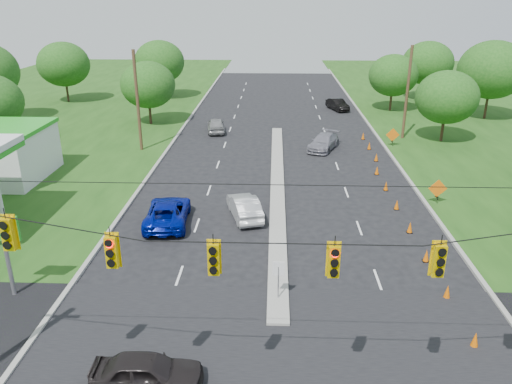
{
  "coord_description": "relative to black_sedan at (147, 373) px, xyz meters",
  "views": [
    {
      "loc": [
        -0.27,
        -13.81,
        13.21
      ],
      "look_at": [
        -1.28,
        12.69,
        2.8
      ],
      "focal_mm": 35.0,
      "sensor_mm": 36.0,
      "label": 1
    }
  ],
  "objects": [
    {
      "name": "cone_0",
      "position": [
        12.63,
        2.74,
        -0.34
      ],
      "size": [
        0.32,
        0.32,
        0.7
      ],
      "primitive_type": "cone",
      "color": "#DD5D04",
      "rests_on": "ground"
    },
    {
      "name": "dark_car_receding",
      "position": [
        12.24,
        47.99,
        0.0
      ],
      "size": [
        2.74,
        4.43,
        1.38
      ],
      "primitive_type": "imported",
      "rotation": [
        0.0,
        0.0,
        0.33
      ],
      "color": "black",
      "rests_on": "ground"
    },
    {
      "name": "curb_left",
      "position": [
        -5.39,
        29.74,
        -0.69
      ],
      "size": [
        0.25,
        110.0,
        0.16
      ],
      "primitive_type": "cube",
      "color": "gray",
      "rests_on": "ground"
    },
    {
      "name": "cone_7",
      "position": [
        13.23,
        27.24,
        -0.34
      ],
      "size": [
        0.32,
        0.32,
        0.7
      ],
      "primitive_type": "cone",
      "color": "#DD5D04",
      "rests_on": "ground"
    },
    {
      "name": "cone_4",
      "position": [
        12.63,
        16.74,
        -0.34
      ],
      "size": [
        0.32,
        0.32,
        0.7
      ],
      "primitive_type": "cone",
      "color": "#DD5D04",
      "rests_on": "ground"
    },
    {
      "name": "cone_6",
      "position": [
        12.63,
        23.74,
        -0.34
      ],
      "size": [
        0.32,
        0.32,
        0.7
      ],
      "primitive_type": "cone",
      "color": "#DD5D04",
      "rests_on": "ground"
    },
    {
      "name": "tree_6",
      "position": [
        -11.29,
        54.74,
        4.27
      ],
      "size": [
        6.72,
        6.72,
        7.84
      ],
      "color": "black",
      "rests_on": "ground"
    },
    {
      "name": "median_sign",
      "position": [
        4.71,
        5.74,
        0.78
      ],
      "size": [
        0.55,
        0.06,
        2.05
      ],
      "color": "gray",
      "rests_on": "ground"
    },
    {
      "name": "cone_8",
      "position": [
        13.23,
        30.74,
        -0.34
      ],
      "size": [
        0.32,
        0.32,
        0.7
      ],
      "primitive_type": "cone",
      "color": "#DD5D04",
      "rests_on": "ground"
    },
    {
      "name": "tree_4",
      "position": [
        -23.29,
        51.74,
        4.27
      ],
      "size": [
        6.72,
        6.72,
        7.84
      ],
      "color": "black",
      "rests_on": "ground"
    },
    {
      "name": "cone_3",
      "position": [
        12.63,
        13.24,
        -0.34
      ],
      "size": [
        0.32,
        0.32,
        0.7
      ],
      "primitive_type": "cone",
      "color": "#DD5D04",
      "rests_on": "ground"
    },
    {
      "name": "blue_pickup",
      "position": [
        -2.13,
        14.03,
        0.06
      ],
      "size": [
        2.86,
        5.55,
        1.5
      ],
      "primitive_type": "imported",
      "rotation": [
        0.0,
        0.0,
        3.21
      ],
      "color": "#010F90",
      "rests_on": "ground"
    },
    {
      "name": "curb_right",
      "position": [
        14.81,
        29.74,
        -0.69
      ],
      "size": [
        0.25,
        110.0,
        0.16
      ],
      "primitive_type": "cube",
      "color": "gray",
      "rests_on": "ground"
    },
    {
      "name": "cone_1",
      "position": [
        12.63,
        6.24,
        -0.34
      ],
      "size": [
        0.32,
        0.32,
        0.7
      ],
      "primitive_type": "cone",
      "color": "#DD5D04",
      "rests_on": "ground"
    },
    {
      "name": "tree_12",
      "position": [
        18.71,
        47.74,
        3.65
      ],
      "size": [
        5.88,
        5.88,
        6.86
      ],
      "color": "black",
      "rests_on": "ground"
    },
    {
      "name": "tree_10",
      "position": [
        28.71,
        43.74,
        4.89
      ],
      "size": [
        7.56,
        7.56,
        8.82
      ],
      "color": "black",
      "rests_on": "ground"
    },
    {
      "name": "tree_9",
      "position": [
        20.71,
        33.74,
        3.65
      ],
      "size": [
        5.88,
        5.88,
        6.86
      ],
      "color": "black",
      "rests_on": "ground"
    },
    {
      "name": "cone_5",
      "position": [
        12.63,
        20.24,
        -0.34
      ],
      "size": [
        0.32,
        0.32,
        0.7
      ],
      "primitive_type": "cone",
      "color": "#DD5D04",
      "rests_on": "ground"
    },
    {
      "name": "median",
      "position": [
        4.71,
        20.74,
        -0.69
      ],
      "size": [
        1.0,
        34.0,
        0.18
      ],
      "primitive_type": "cube",
      "color": "gray",
      "rests_on": "ground"
    },
    {
      "name": "cone_2",
      "position": [
        12.63,
        9.74,
        -0.34
      ],
      "size": [
        0.32,
        0.32,
        0.7
      ],
      "primitive_type": "cone",
      "color": "#DD5D04",
      "rests_on": "ground"
    },
    {
      "name": "black_sedan",
      "position": [
        0.0,
        0.0,
        0.0
      ],
      "size": [
        4.06,
        1.72,
        1.37
      ],
      "primitive_type": "imported",
      "rotation": [
        0.0,
        0.0,
        1.6
      ],
      "color": "black",
      "rests_on": "ground"
    },
    {
      "name": "signal_span",
      "position": [
        4.66,
        -1.26,
        4.29
      ],
      "size": [
        25.6,
        0.32,
        9.0
      ],
      "color": "#422D1C",
      "rests_on": "ground"
    },
    {
      "name": "utility_pole_far_right",
      "position": [
        17.21,
        34.74,
        3.81
      ],
      "size": [
        0.28,
        0.28,
        9.0
      ],
      "primitive_type": "cylinder",
      "color": "#422D1C",
      "rests_on": "ground"
    },
    {
      "name": "work_sign_2",
      "position": [
        15.51,
        31.74,
        0.41
      ],
      "size": [
        1.27,
        0.58,
        1.37
      ],
      "color": "black",
      "rests_on": "ground"
    },
    {
      "name": "silver_car_far",
      "position": [
        8.98,
        30.63,
        0.01
      ],
      "size": [
        3.65,
        5.19,
        1.4
      ],
      "primitive_type": "imported",
      "rotation": [
        0.0,
        0.0,
        -0.39
      ],
      "color": "gray",
      "rests_on": "ground"
    },
    {
      "name": "tree_5",
      "position": [
        -9.29,
        39.74,
        3.65
      ],
      "size": [
        5.88,
        5.88,
        6.86
      ],
      "color": "black",
      "rests_on": "ground"
    },
    {
      "name": "silver_car_oncoming",
      "position": [
        -1.66,
        36.55,
        0.05
      ],
      "size": [
        2.35,
        4.55,
        1.48
      ],
      "primitive_type": "imported",
      "rotation": [
        0.0,
        0.0,
        3.29
      ],
      "color": "gray",
      "rests_on": "ground"
    },
    {
      "name": "utility_pole_far_left",
      "position": [
        -7.79,
        29.74,
        3.81
      ],
      "size": [
        0.28,
        0.28,
        9.0
      ],
      "primitive_type": "cylinder",
      "color": "#422D1C",
      "rests_on": "ground"
    },
    {
      "name": "tree_11",
      "position": [
        24.71,
        54.74,
        4.27
      ],
      "size": [
        6.72,
        6.72,
        7.84
      ],
      "color": "black",
      "rests_on": "ground"
    },
    {
      "name": "work_sign_1",
      "position": [
        15.51,
        17.74,
        0.41
      ],
      "size": [
        1.27,
        0.58,
        1.37
      ],
      "color": "black",
      "rests_on": "ground"
    },
    {
      "name": "cone_9",
      "position": [
        13.23,
        34.24,
        -0.34
      ],
      "size": [
        0.32,
        0.32,
        0.7
      ],
      "primitive_type": "cone",
      "color": "#DD5D04",
      "rests_on": "ground"
    },
    {
      "name": "white_sedan",
      "position": [
        2.59,
        15.12,
        0.04
      ],
      "size": [
        2.71,
        4.67,
        1.46
      ],
      "primitive_type": "imported",
      "rotation": [
        0.0,
        0.0,
        3.42
      ],
      "color": "#B2B2B2",
      "rests_on": "ground"
    }
  ]
}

